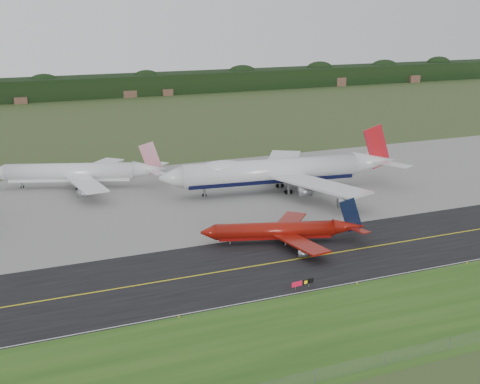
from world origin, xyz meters
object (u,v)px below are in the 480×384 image
(jet_ba_747, at_px, (279,170))
(jet_red_737, at_px, (284,230))
(jet_star_tail, at_px, (79,173))
(taxiway_sign, at_px, (303,283))

(jet_ba_747, bearing_deg, jet_red_737, -115.17)
(jet_star_tail, bearing_deg, jet_red_737, -62.91)
(jet_ba_747, relative_size, taxiway_sign, 14.62)
(jet_red_737, height_order, jet_star_tail, jet_star_tail)
(jet_star_tail, distance_m, taxiway_sign, 94.72)
(jet_ba_747, xyz_separation_m, jet_red_737, (-18.48, -39.33, -3.39))
(jet_red_737, bearing_deg, jet_ba_747, 64.83)
(jet_ba_747, distance_m, jet_red_737, 43.58)
(jet_ba_747, relative_size, jet_star_tail, 1.44)
(jet_ba_747, height_order, jet_red_737, jet_ba_747)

